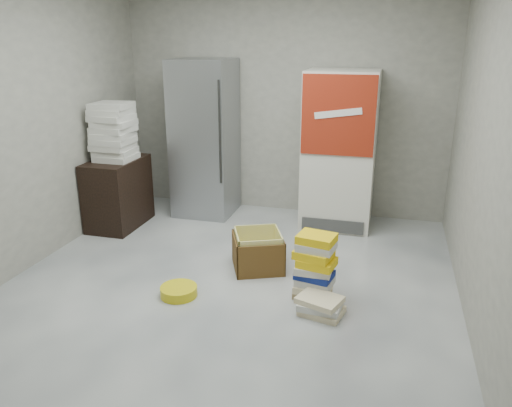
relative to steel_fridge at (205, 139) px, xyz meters
The scene contains 10 objects.
ground 2.50m from the steel_fridge, 67.10° to the right, with size 5.00×5.00×0.00m, color silver.
room_shell 2.46m from the steel_fridge, 67.10° to the right, with size 4.04×5.04×2.82m.
steel_fridge is the anchor object (origin of this frame).
coke_cooler 1.65m from the steel_fridge, ahead, with size 0.80×0.73×1.80m.
wood_shelf 1.23m from the steel_fridge, 138.69° to the right, with size 0.50×0.80×0.80m, color black.
supply_box_stack 1.11m from the steel_fridge, 138.35° to the right, with size 0.43×0.45×0.65m.
phonebook_stack_main 2.59m from the steel_fridge, 47.99° to the right, with size 0.38×0.31×0.58m.
phonebook_stack_side 2.89m from the steel_fridge, 50.01° to the right, with size 0.41×0.36×0.15m.
cardboard_box 1.95m from the steel_fridge, 53.41° to the right, with size 0.61×0.61×0.37m.
bucket_lid 2.39m from the steel_fridge, 75.91° to the right, with size 0.32×0.32×0.09m, color yellow.
Camera 1 is at (1.30, -3.56, 2.15)m, focal length 35.00 mm.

